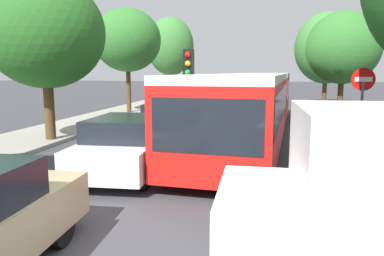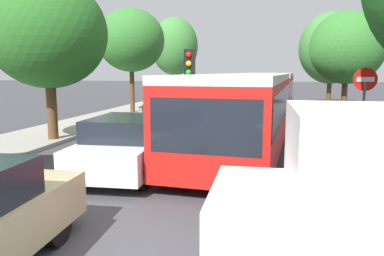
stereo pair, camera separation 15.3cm
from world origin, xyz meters
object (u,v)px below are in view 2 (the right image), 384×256
at_px(no_entry_sign, 364,99).
at_px(tree_left_distant, 174,48).
at_px(articulated_bus, 256,100).
at_px(traffic_light, 190,78).
at_px(queued_car_white, 128,145).
at_px(tree_left_far, 131,40).
at_px(tree_right_mid, 347,49).
at_px(queued_car_silver, 214,99).
at_px(city_bus_rear, 232,84).
at_px(queued_car_graphite, 193,109).
at_px(tree_left_mid, 48,33).
at_px(tree_right_far, 332,50).
at_px(queued_car_green, 170,120).

relative_size(no_entry_sign, tree_left_distant, 0.37).
bearing_deg(articulated_bus, traffic_light, -19.45).
xyz_separation_m(queued_car_white, tree_left_far, (-4.91, 13.47, 3.87)).
height_order(traffic_light, tree_right_mid, tree_right_mid).
bearing_deg(queued_car_silver, tree_right_mid, -123.41).
height_order(articulated_bus, city_bus_rear, articulated_bus).
distance_m(no_entry_sign, tree_right_mid, 9.57).
bearing_deg(queued_car_graphite, city_bus_rear, -2.89).
distance_m(city_bus_rear, queued_car_silver, 14.44).
height_order(city_bus_rear, tree_left_mid, tree_left_mid).
height_order(city_bus_rear, tree_right_far, tree_right_far).
xyz_separation_m(city_bus_rear, queued_car_white, (0.19, -31.30, -0.66)).
xyz_separation_m(articulated_bus, traffic_light, (-1.95, -4.33, 0.99)).
height_order(articulated_bus, tree_left_far, tree_left_far).
distance_m(queued_car_graphite, queued_car_silver, 6.22).
distance_m(queued_car_green, queued_car_silver, 11.49).
bearing_deg(queued_car_white, tree_left_distant, 8.82).
relative_size(city_bus_rear, queued_car_white, 2.60).
height_order(city_bus_rear, tree_right_mid, tree_right_mid).
xyz_separation_m(tree_left_mid, tree_left_far, (-0.45, 9.87, 0.53)).
distance_m(queued_car_green, tree_left_mid, 5.67).
height_order(articulated_bus, queued_car_graphite, articulated_bus).
bearing_deg(city_bus_rear, tree_left_mid, 173.83).
bearing_deg(city_bus_rear, tree_left_far, 167.78).
xyz_separation_m(queued_car_white, queued_car_graphite, (-0.36, 10.67, -0.07)).
bearing_deg(articulated_bus, tree_right_mid, 144.95).
relative_size(queued_car_graphite, tree_left_distant, 0.54).
relative_size(no_entry_sign, tree_left_mid, 0.46).
relative_size(queued_car_silver, tree_left_far, 0.68).
height_order(city_bus_rear, tree_left_far, tree_left_far).
xyz_separation_m(queued_car_white, tree_right_mid, (7.65, 12.23, 3.10)).
distance_m(articulated_bus, tree_right_far, 15.78).
bearing_deg(articulated_bus, queued_car_silver, -157.71).
height_order(no_entry_sign, tree_right_mid, tree_right_mid).
distance_m(no_entry_sign, tree_right_far, 18.72).
relative_size(articulated_bus, queued_car_white, 4.00).
xyz_separation_m(no_entry_sign, tree_left_distant, (-11.31, 21.27, 2.94)).
height_order(queued_car_white, queued_car_graphite, queued_car_white).
bearing_deg(tree_left_far, tree_left_distant, 89.50).
height_order(queued_car_green, tree_right_far, tree_right_far).
bearing_deg(city_bus_rear, queued_car_white, -177.06).
xyz_separation_m(tree_left_mid, tree_left_distant, (-0.35, 20.62, 0.71)).
bearing_deg(tree_left_far, traffic_light, -61.16).
height_order(queued_car_silver, tree_left_mid, tree_left_mid).
distance_m(queued_car_silver, tree_left_far, 7.06).
relative_size(tree_right_mid, tree_right_far, 0.82).
xyz_separation_m(queued_car_white, tree_left_distant, (-4.81, 24.22, 4.05)).
height_order(queued_car_graphite, tree_right_mid, tree_right_mid).
distance_m(city_bus_rear, queued_car_green, 25.92).
distance_m(tree_left_far, tree_left_distant, 10.75).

